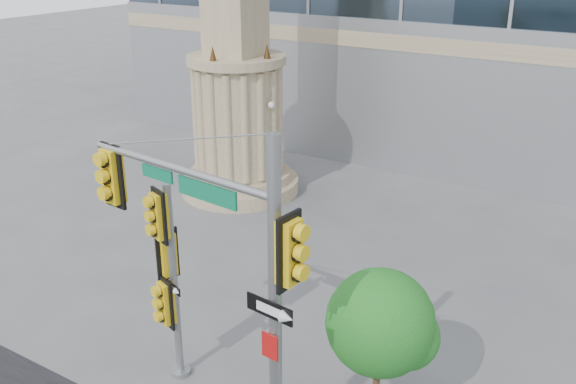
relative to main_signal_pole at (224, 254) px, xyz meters
The scene contains 5 objects.
ground 4.32m from the main_signal_pole, 133.19° to the left, with size 120.00×120.00×0.00m, color #545456.
monument 12.79m from the main_signal_pole, 125.10° to the left, with size 4.40×4.40×16.60m.
main_signal_pole is the anchor object (origin of this frame).
secondary_signal_pole 2.54m from the main_signal_pole, 160.30° to the left, with size 0.77×0.73×4.51m.
street_tree 3.37m from the main_signal_pole, 38.65° to the left, with size 2.12×2.07×3.30m.
Camera 1 is at (7.45, -9.18, 9.04)m, focal length 40.00 mm.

